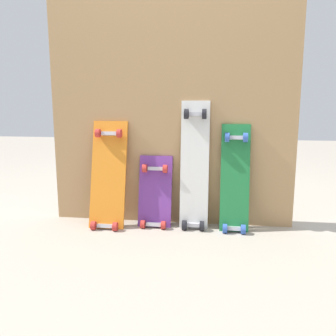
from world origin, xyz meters
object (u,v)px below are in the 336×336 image
skateboard_white (194,170)px  skateboard_orange (108,179)px  skateboard_green (235,183)px  skateboard_purple (155,196)px

skateboard_white → skateboard_orange: bearing=-175.6°
skateboard_white → skateboard_green: (0.27, -0.01, -0.08)m
skateboard_orange → skateboard_white: (0.58, 0.04, 0.07)m
skateboard_orange → skateboard_white: 0.59m
skateboard_green → skateboard_purple: bearing=179.3°
skateboard_purple → skateboard_green: skateboard_green is taller
skateboard_orange → skateboard_white: size_ratio=0.86×
skateboard_purple → skateboard_white: bearing=1.7°
skateboard_purple → skateboard_green: (0.53, -0.01, 0.11)m
skateboard_orange → skateboard_green: size_ratio=1.02×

